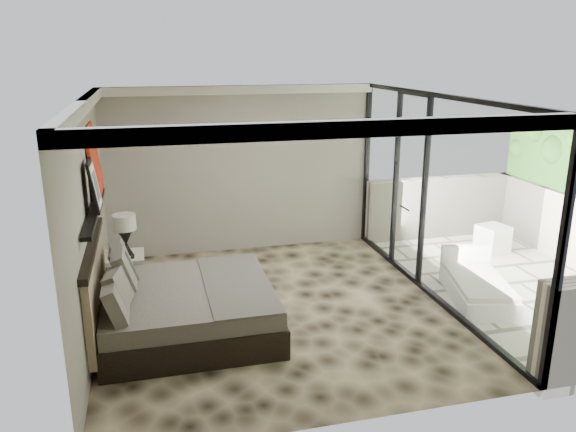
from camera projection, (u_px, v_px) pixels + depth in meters
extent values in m
plane|color=black|center=(275.00, 309.00, 7.53)|extent=(5.00, 5.00, 0.00)
cube|color=silver|center=(273.00, 98.00, 6.74)|extent=(4.50, 5.00, 0.02)
cube|color=gray|center=(241.00, 170.00, 9.45)|extent=(4.50, 0.02, 2.80)
cube|color=gray|center=(89.00, 222.00, 6.60)|extent=(0.02, 5.00, 2.80)
cube|color=white|center=(435.00, 198.00, 7.66)|extent=(0.08, 5.00, 2.80)
cube|color=beige|center=(518.00, 286.00, 8.42)|extent=(3.00, 5.00, 0.12)
cube|color=black|center=(94.00, 211.00, 6.68)|extent=(0.12, 2.20, 0.05)
cube|color=black|center=(190.00, 318.00, 6.90)|extent=(2.05, 1.96, 0.35)
cube|color=#534C45|center=(189.00, 297.00, 6.82)|extent=(1.99, 1.90, 0.22)
cube|color=#4B4941|center=(236.00, 283.00, 6.93)|extent=(0.78, 1.94, 0.03)
cube|color=#9A8462|center=(96.00, 288.00, 6.51)|extent=(0.08, 2.06, 0.98)
cube|color=black|center=(125.00, 270.00, 8.10)|extent=(0.65, 0.65, 0.58)
cone|color=black|center=(127.00, 249.00, 8.04)|extent=(0.19, 0.19, 0.17)
cone|color=black|center=(126.00, 238.00, 8.00)|extent=(0.19, 0.19, 0.17)
cylinder|color=beige|center=(124.00, 222.00, 7.93)|extent=(0.33, 0.33, 0.22)
cube|color=#AD170E|center=(94.00, 159.00, 7.29)|extent=(0.13, 0.90, 0.90)
cube|color=black|center=(94.00, 185.00, 6.53)|extent=(0.11, 0.50, 0.60)
cube|color=silver|center=(493.00, 238.00, 9.67)|extent=(0.54, 0.54, 0.45)
cube|color=white|center=(478.00, 291.00, 7.79)|extent=(1.06, 1.56, 0.25)
cube|color=beige|center=(479.00, 280.00, 7.74)|extent=(1.00, 1.47, 0.07)
cube|color=white|center=(465.00, 255.00, 8.35)|extent=(0.72, 0.29, 0.31)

